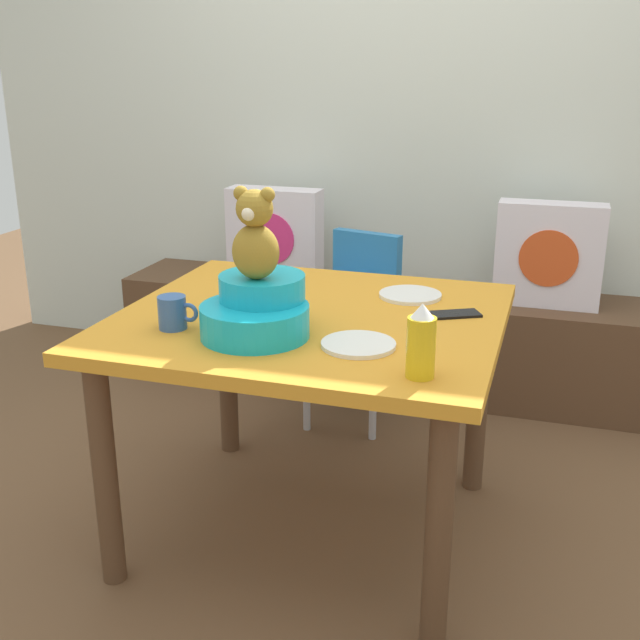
{
  "coord_description": "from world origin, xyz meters",
  "views": [
    {
      "loc": [
        0.69,
        -2.09,
        1.47
      ],
      "look_at": [
        0.0,
        0.1,
        0.69
      ],
      "focal_mm": 43.48,
      "sensor_mm": 36.0,
      "label": 1
    }
  ],
  "objects_px": {
    "pillow_floral_left": "(275,236)",
    "dinner_plate_near": "(410,295)",
    "infant_seat_teal": "(257,310)",
    "dinner_plate_far": "(358,344)",
    "cell_phone": "(456,314)",
    "pillow_floral_right": "(549,255)",
    "teddy_bear": "(255,236)",
    "dining_table": "(310,347)",
    "coffee_mug": "(173,312)",
    "ketchup_bottle": "(421,343)",
    "highchair": "(351,303)"
  },
  "relations": [
    {
      "from": "dining_table",
      "to": "infant_seat_teal",
      "type": "relative_size",
      "value": 3.42
    },
    {
      "from": "pillow_floral_left",
      "to": "infant_seat_teal",
      "type": "xyz_separation_m",
      "value": [
        0.5,
        -1.45,
        0.13
      ]
    },
    {
      "from": "pillow_floral_right",
      "to": "infant_seat_teal",
      "type": "distance_m",
      "value": 1.64
    },
    {
      "from": "dining_table",
      "to": "coffee_mug",
      "type": "xyz_separation_m",
      "value": [
        -0.33,
        -0.24,
        0.15
      ]
    },
    {
      "from": "teddy_bear",
      "to": "ketchup_bottle",
      "type": "relative_size",
      "value": 1.35
    },
    {
      "from": "dinner_plate_far",
      "to": "cell_phone",
      "type": "relative_size",
      "value": 1.39
    },
    {
      "from": "ketchup_bottle",
      "to": "dinner_plate_near",
      "type": "bearing_deg",
      "value": 103.14
    },
    {
      "from": "dinner_plate_near",
      "to": "cell_phone",
      "type": "xyz_separation_m",
      "value": [
        0.17,
        -0.15,
        -0.0
      ]
    },
    {
      "from": "dinner_plate_near",
      "to": "dinner_plate_far",
      "type": "relative_size",
      "value": 1.0
    },
    {
      "from": "pillow_floral_right",
      "to": "cell_phone",
      "type": "bearing_deg",
      "value": -102.0
    },
    {
      "from": "dining_table",
      "to": "cell_phone",
      "type": "distance_m",
      "value": 0.45
    },
    {
      "from": "dinner_plate_near",
      "to": "dinner_plate_far",
      "type": "bearing_deg",
      "value": -95.0
    },
    {
      "from": "highchair",
      "to": "pillow_floral_right",
      "type": "bearing_deg",
      "value": 29.01
    },
    {
      "from": "pillow_floral_right",
      "to": "ketchup_bottle",
      "type": "relative_size",
      "value": 2.38
    },
    {
      "from": "ketchup_bottle",
      "to": "coffee_mug",
      "type": "distance_m",
      "value": 0.74
    },
    {
      "from": "infant_seat_teal",
      "to": "dinner_plate_far",
      "type": "bearing_deg",
      "value": -2.05
    },
    {
      "from": "dining_table",
      "to": "highchair",
      "type": "height_order",
      "value": "highchair"
    },
    {
      "from": "ketchup_bottle",
      "to": "dinner_plate_near",
      "type": "xyz_separation_m",
      "value": [
        -0.15,
        0.64,
        -0.08
      ]
    },
    {
      "from": "teddy_bear",
      "to": "cell_phone",
      "type": "distance_m",
      "value": 0.66
    },
    {
      "from": "pillow_floral_left",
      "to": "dinner_plate_near",
      "type": "bearing_deg",
      "value": -49.46
    },
    {
      "from": "dining_table",
      "to": "dinner_plate_near",
      "type": "height_order",
      "value": "dinner_plate_near"
    },
    {
      "from": "pillow_floral_left",
      "to": "pillow_floral_right",
      "type": "bearing_deg",
      "value": 0.0
    },
    {
      "from": "teddy_bear",
      "to": "pillow_floral_left",
      "type": "bearing_deg",
      "value": 108.95
    },
    {
      "from": "ketchup_bottle",
      "to": "dinner_plate_near",
      "type": "relative_size",
      "value": 0.92
    },
    {
      "from": "ketchup_bottle",
      "to": "dinner_plate_far",
      "type": "distance_m",
      "value": 0.26
    },
    {
      "from": "pillow_floral_right",
      "to": "dinner_plate_near",
      "type": "distance_m",
      "value": 1.06
    },
    {
      "from": "pillow_floral_left",
      "to": "teddy_bear",
      "type": "relative_size",
      "value": 1.76
    },
    {
      "from": "highchair",
      "to": "ketchup_bottle",
      "type": "distance_m",
      "value": 1.34
    },
    {
      "from": "cell_phone",
      "to": "pillow_floral_left",
      "type": "bearing_deg",
      "value": 13.92
    },
    {
      "from": "pillow_floral_right",
      "to": "cell_phone",
      "type": "distance_m",
      "value": 1.15
    },
    {
      "from": "infant_seat_teal",
      "to": "cell_phone",
      "type": "distance_m",
      "value": 0.6
    },
    {
      "from": "pillow_floral_left",
      "to": "dinner_plate_far",
      "type": "relative_size",
      "value": 2.2
    },
    {
      "from": "dinner_plate_near",
      "to": "cell_phone",
      "type": "bearing_deg",
      "value": -41.61
    },
    {
      "from": "dinner_plate_far",
      "to": "cell_phone",
      "type": "height_order",
      "value": "dinner_plate_far"
    },
    {
      "from": "infant_seat_teal",
      "to": "coffee_mug",
      "type": "height_order",
      "value": "infant_seat_teal"
    },
    {
      "from": "dining_table",
      "to": "teddy_bear",
      "type": "bearing_deg",
      "value": -111.5
    },
    {
      "from": "pillow_floral_left",
      "to": "dining_table",
      "type": "xyz_separation_m",
      "value": [
        0.58,
        -1.24,
        -0.04
      ]
    },
    {
      "from": "highchair",
      "to": "dinner_plate_near",
      "type": "distance_m",
      "value": 0.69
    },
    {
      "from": "coffee_mug",
      "to": "dinner_plate_far",
      "type": "height_order",
      "value": "coffee_mug"
    },
    {
      "from": "dinner_plate_far",
      "to": "cell_phone",
      "type": "bearing_deg",
      "value": 58.62
    },
    {
      "from": "dining_table",
      "to": "ketchup_bottle",
      "type": "height_order",
      "value": "ketchup_bottle"
    },
    {
      "from": "dining_table",
      "to": "cell_phone",
      "type": "relative_size",
      "value": 7.83
    },
    {
      "from": "highchair",
      "to": "teddy_bear",
      "type": "bearing_deg",
      "value": -89.35
    },
    {
      "from": "ketchup_bottle",
      "to": "coffee_mug",
      "type": "height_order",
      "value": "ketchup_bottle"
    },
    {
      "from": "pillow_floral_right",
      "to": "teddy_bear",
      "type": "height_order",
      "value": "teddy_bear"
    },
    {
      "from": "dining_table",
      "to": "highchair",
      "type": "relative_size",
      "value": 1.43
    },
    {
      "from": "pillow_floral_right",
      "to": "dining_table",
      "type": "distance_m",
      "value": 1.41
    },
    {
      "from": "coffee_mug",
      "to": "cell_phone",
      "type": "xyz_separation_m",
      "value": [
        0.74,
        0.36,
        -0.04
      ]
    },
    {
      "from": "pillow_floral_right",
      "to": "dinner_plate_far",
      "type": "relative_size",
      "value": 2.2
    },
    {
      "from": "highchair",
      "to": "dinner_plate_near",
      "type": "relative_size",
      "value": 3.95
    }
  ]
}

